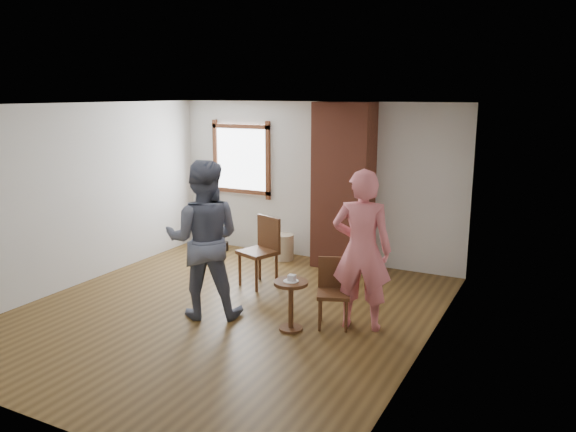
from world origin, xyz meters
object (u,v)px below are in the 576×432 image
object	(u,v)px
man	(204,239)
dining_chair_right	(334,288)
stoneware_crock	(284,247)
dining_chair_left	(262,247)
person_pink	(362,250)
side_table	(291,297)

from	to	relation	value
man	dining_chair_right	bearing A→B (deg)	170.78
stoneware_crock	man	size ratio (longest dim) A/B	0.22
dining_chair_left	person_pink	distance (m)	2.00
stoneware_crock	man	xyz separation A→B (m)	(0.23, -2.57, 0.76)
dining_chair_left	person_pink	xyz separation A→B (m)	(1.79, -0.81, 0.39)
dining_chair_left	side_table	distance (m)	1.67
dining_chair_left	dining_chair_right	bearing A→B (deg)	-10.55
stoneware_crock	side_table	distance (m)	2.86
side_table	person_pink	xyz separation A→B (m)	(0.69, 0.45, 0.55)
side_table	stoneware_crock	bearing A→B (deg)	119.21
dining_chair_left	dining_chair_right	size ratio (longest dim) A/B	1.22
stoneware_crock	person_pink	size ratio (longest dim) A/B	0.23
stoneware_crock	man	world-z (taller)	man
stoneware_crock	man	distance (m)	2.69
stoneware_crock	dining_chair_left	xyz separation A→B (m)	(0.30, -1.24, 0.34)
dining_chair_right	side_table	bearing A→B (deg)	-156.14
dining_chair_right	person_pink	size ratio (longest dim) A/B	0.43
stoneware_crock	person_pink	bearing A→B (deg)	-44.42
stoneware_crock	side_table	xyz separation A→B (m)	(1.39, -2.49, 0.19)
dining_chair_right	man	distance (m)	1.69
dining_chair_left	dining_chair_right	distance (m)	1.71
person_pink	dining_chair_right	bearing A→B (deg)	-0.85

